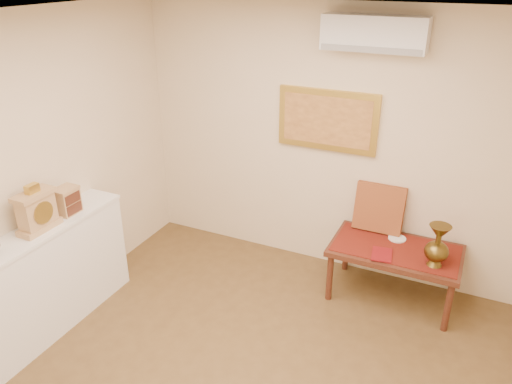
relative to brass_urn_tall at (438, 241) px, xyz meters
The scene contains 13 objects.
ceiling 2.84m from the brass_urn_tall, 124.95° to the right, with size 4.50×4.50×0.00m, color silver.
wall_back 1.43m from the brass_urn_tall, 156.87° to the left, with size 4.00×0.02×2.70m, color beige.
table_cloth 0.46m from the brass_urn_tall, 157.79° to the left, with size 1.14×0.59×0.01m, color maroon.
brass_urn_tall is the anchor object (origin of this frame).
plate 0.55m from the brass_urn_tall, 140.42° to the left, with size 0.17×0.17×0.01m, color white.
menu 0.51m from the brass_urn_tall, behind, with size 0.18×0.25×0.01m, color maroon.
cushion 0.74m from the brass_urn_tall, 144.60° to the left, with size 0.48×0.10×0.48m, color maroon.
display_ledge 3.51m from the brass_urn_tall, 150.29° to the right, with size 0.37×2.02×0.98m.
mantel_clock 3.40m from the brass_urn_tall, 152.85° to the right, with size 0.17×0.36×0.41m.
wooden_chest 3.27m from the brass_urn_tall, 158.06° to the right, with size 0.16×0.21×0.24m.
low_table 0.50m from the brass_urn_tall, 157.79° to the left, with size 1.20×0.70×0.55m.
painting 1.53m from the brass_urn_tall, 157.96° to the left, with size 1.00×0.06×0.60m.
ac_unit 1.88m from the brass_urn_tall, 154.56° to the left, with size 0.90×0.25×0.30m.
Camera 1 is at (1.37, -2.34, 3.01)m, focal length 35.00 mm.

